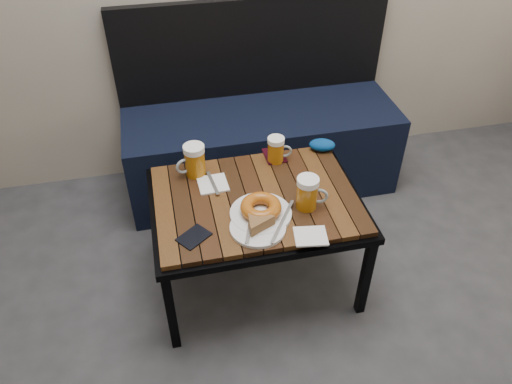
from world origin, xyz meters
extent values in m
cube|color=black|center=(0.20, 1.74, 0.23)|extent=(1.40, 0.50, 0.45)
cube|color=black|center=(0.20, 1.97, 0.70)|extent=(1.40, 0.05, 0.50)
cube|color=black|center=(-0.36, 0.80, 0.21)|extent=(0.04, 0.03, 0.42)
cube|color=black|center=(0.42, 0.80, 0.21)|extent=(0.04, 0.03, 0.42)
cube|color=black|center=(-0.36, 1.36, 0.21)|extent=(0.04, 0.04, 0.42)
cube|color=black|center=(0.42, 1.36, 0.21)|extent=(0.04, 0.04, 0.42)
cube|color=black|center=(0.03, 1.08, 0.43)|extent=(0.84, 0.62, 0.03)
cube|color=#311A0B|center=(0.03, 1.08, 0.46)|extent=(0.80, 0.58, 0.02)
cylinder|color=#A8610D|center=(-0.19, 1.28, 0.53)|extent=(0.10, 0.10, 0.12)
cylinder|color=white|center=(-0.19, 1.28, 0.60)|extent=(0.09, 0.09, 0.03)
torus|color=#8C999E|center=(-0.23, 1.27, 0.53)|extent=(0.07, 0.03, 0.07)
cylinder|color=#A8610D|center=(0.16, 1.30, 0.52)|extent=(0.08, 0.08, 0.10)
cylinder|color=white|center=(0.16, 1.30, 0.58)|extent=(0.07, 0.07, 0.02)
torus|color=#8C999E|center=(0.20, 1.29, 0.52)|extent=(0.06, 0.02, 0.06)
cylinder|color=#A8610D|center=(0.21, 0.98, 0.53)|extent=(0.10, 0.10, 0.11)
cylinder|color=white|center=(0.21, 0.98, 0.60)|extent=(0.09, 0.09, 0.03)
torus|color=#8C999E|center=(0.25, 0.97, 0.53)|extent=(0.07, 0.03, 0.07)
cylinder|color=white|center=(-0.01, 0.90, 0.48)|extent=(0.21, 0.21, 0.01)
cylinder|color=white|center=(0.02, 0.97, 0.48)|extent=(0.24, 0.24, 0.02)
torus|color=#98490D|center=(0.02, 0.97, 0.51)|extent=(0.16, 0.16, 0.05)
cube|color=#A5A8AD|center=(0.09, 0.90, 0.49)|extent=(0.15, 0.21, 0.00)
cube|color=#A5A8AD|center=(-0.03, 0.90, 0.49)|extent=(0.07, 0.17, 0.00)
cube|color=white|center=(-0.13, 1.19, 0.48)|extent=(0.12, 0.12, 0.01)
cube|color=#A5A8AD|center=(-0.13, 1.19, 0.48)|extent=(0.03, 0.16, 0.00)
cube|color=white|center=(0.17, 0.82, 0.48)|extent=(0.13, 0.12, 0.01)
cube|color=black|center=(-0.24, 0.91, 0.47)|extent=(0.14, 0.13, 0.01)
cube|color=black|center=(0.17, 1.33, 0.47)|extent=(0.09, 0.12, 0.01)
ellipsoid|color=#051086|center=(0.39, 1.34, 0.50)|extent=(0.13, 0.11, 0.05)
camera|label=1|loc=(-0.30, -0.40, 1.76)|focal=35.00mm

